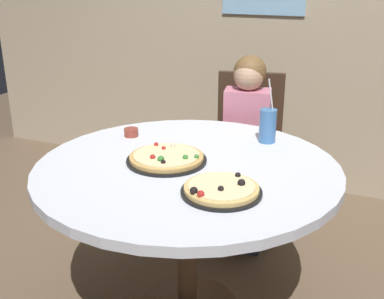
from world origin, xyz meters
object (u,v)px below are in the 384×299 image
(diner_child, at_px, (244,161))
(pizza_veggie, at_px, (167,158))
(chair_wooden, at_px, (248,143))
(soda_cup, at_px, (268,126))
(sauce_bowl, at_px, (131,132))
(dining_table, at_px, (187,184))
(pizza_cheese, at_px, (221,190))

(diner_child, height_order, pizza_veggie, diner_child)
(chair_wooden, xyz_separation_m, diner_child, (0.04, -0.18, -0.05))
(soda_cup, distance_m, sauce_bowl, 0.67)
(dining_table, relative_size, soda_cup, 4.21)
(dining_table, distance_m, soda_cup, 0.50)
(chair_wooden, distance_m, pizza_cheese, 1.20)
(chair_wooden, relative_size, sauce_bowl, 13.57)
(dining_table, bearing_deg, soda_cup, 60.69)
(pizza_veggie, xyz_separation_m, soda_cup, (0.33, 0.42, 0.06))
(dining_table, bearing_deg, diner_child, 88.79)
(dining_table, bearing_deg, sauce_bowl, 151.12)
(diner_child, distance_m, pizza_veggie, 0.83)
(dining_table, relative_size, pizza_cheese, 4.29)
(chair_wooden, bearing_deg, pizza_cheese, -77.76)
(pizza_cheese, height_order, soda_cup, soda_cup)
(soda_cup, bearing_deg, pizza_cheese, -90.19)
(dining_table, relative_size, chair_wooden, 1.36)
(diner_child, bearing_deg, dining_table, -91.21)
(pizza_cheese, bearing_deg, soda_cup, 89.81)
(diner_child, bearing_deg, pizza_cheese, -77.60)
(chair_wooden, height_order, diner_child, diner_child)
(pizza_veggie, bearing_deg, diner_child, 81.94)
(pizza_cheese, xyz_separation_m, soda_cup, (0.00, 0.62, 0.06))
(diner_child, xyz_separation_m, soda_cup, (0.22, -0.35, 0.35))
(diner_child, relative_size, soda_cup, 3.52)
(chair_wooden, relative_size, pizza_veggie, 2.75)
(pizza_cheese, distance_m, soda_cup, 0.62)
(chair_wooden, xyz_separation_m, soda_cup, (0.25, -0.53, 0.30))
(chair_wooden, relative_size, diner_child, 0.88)
(pizza_veggie, bearing_deg, pizza_cheese, -31.66)
(dining_table, bearing_deg, chair_wooden, 91.19)
(chair_wooden, relative_size, soda_cup, 3.09)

